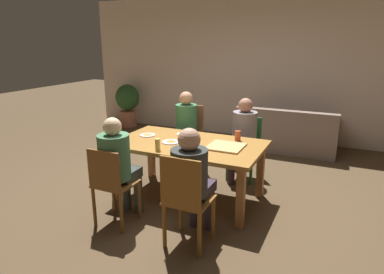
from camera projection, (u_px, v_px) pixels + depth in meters
The scene contains 19 objects.
ground_plane at pixel (189, 197), 4.36m from camera, with size 20.00×20.00×0.00m, color brown.
back_wall at pixel (257, 68), 6.75m from camera, with size 7.52×0.12×2.77m, color #F4DECD.
dining_table at pixel (189, 150), 4.18m from camera, with size 1.80×1.05×0.73m.
chair_0 at pixel (111, 182), 3.57m from camera, with size 0.40×0.39×0.88m.
person_0 at pixel (118, 161), 3.63m from camera, with size 0.33×0.50×1.18m.
chair_1 at pixel (246, 145), 4.93m from camera, with size 0.40×0.45×0.87m.
person_1 at pixel (243, 133), 4.75m from camera, with size 0.34×0.51×1.17m.
chair_2 at pixel (185, 198), 3.18m from camera, with size 0.42×0.40×0.94m.
person_2 at pixel (192, 175), 3.26m from camera, with size 0.35×0.54×1.17m.
chair_3 at pixel (189, 136), 5.22m from camera, with size 0.41×0.42×0.98m.
person_3 at pixel (185, 126), 5.04m from camera, with size 0.31×0.50×1.21m.
pizza_box_0 at pixel (226, 147), 3.97m from camera, with size 0.40×0.40×0.02m.
plate_0 at pixel (148, 135), 4.46m from camera, with size 0.20×0.20×0.03m.
plate_1 at pixel (171, 142), 4.16m from camera, with size 0.22×0.22×0.03m.
plate_2 at pixel (185, 134), 4.51m from camera, with size 0.23×0.23×0.03m.
drinking_glass_0 at pixel (238, 136), 4.23m from camera, with size 0.07×0.07×0.12m, color #BB4B28.
drinking_glass_1 at pixel (158, 145), 3.86m from camera, with size 0.06×0.06×0.14m, color #E2C962.
couch at pixel (287, 135), 6.21m from camera, with size 1.73×0.89×0.78m.
potted_plant at pixel (128, 102), 7.78m from camera, with size 0.53×0.53×0.96m.
Camera 1 is at (1.71, -3.59, 1.94)m, focal length 32.00 mm.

